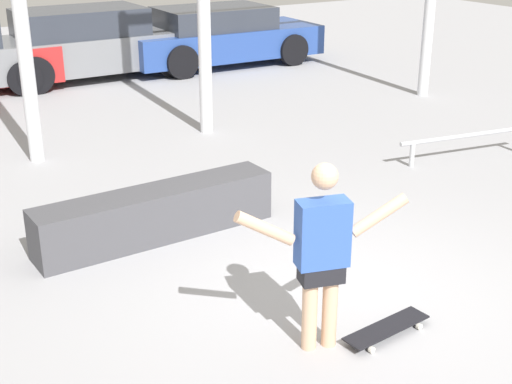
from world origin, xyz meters
TOP-DOWN VIEW (x-y plane):
  - ground_plane at (0.00, 0.00)m, footprint 36.00×36.00m
  - skateboarder at (-0.67, -0.54)m, footprint 1.36×0.47m
  - skateboard at (-0.09, -0.71)m, footprint 0.85×0.31m
  - grind_box at (-0.93, 2.03)m, footprint 2.66×0.59m
  - grind_rail at (3.86, 2.16)m, footprint 2.15×0.41m
  - parked_car_grey at (1.09, 9.96)m, footprint 4.58×1.87m
  - parked_car_blue at (4.03, 9.71)m, footprint 4.46×2.01m

SIDE VIEW (x-z plane):
  - ground_plane at x=0.00m, z-range 0.00..0.00m
  - skateboard at x=-0.09m, z-range 0.03..0.10m
  - grind_box at x=-0.93m, z-range 0.00..0.55m
  - grind_rail at x=3.86m, z-range 0.10..0.47m
  - parked_car_blue at x=4.03m, z-range -0.01..1.29m
  - parked_car_grey at x=1.09m, z-range -0.02..1.41m
  - skateboarder at x=-0.67m, z-range 0.08..1.65m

